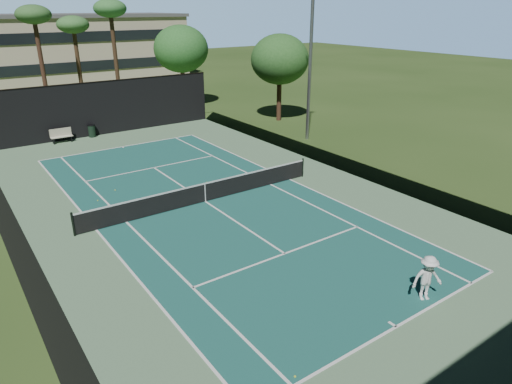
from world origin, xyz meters
TOP-DOWN VIEW (x-y plane):
  - ground at (0.00, 0.00)m, footprint 160.00×160.00m
  - apron_slab at (0.00, 0.00)m, footprint 18.00×32.00m
  - court_surface at (0.00, 0.00)m, footprint 10.97×23.77m
  - court_lines at (0.00, 0.00)m, footprint 11.07×23.87m
  - tennis_net at (0.00, 0.00)m, footprint 12.90×0.10m
  - fence at (0.00, 0.06)m, footprint 18.04×32.05m
  - player at (1.96, -11.46)m, footprint 1.21×0.98m
  - tennis_ball_a at (-3.85, -11.66)m, footprint 0.06×0.06m
  - tennis_ball_b at (-4.41, 3.24)m, footprint 0.07×0.07m
  - tennis_ball_c at (1.38, 2.32)m, footprint 0.06×0.06m
  - tennis_ball_d at (-3.21, 4.12)m, footprint 0.06×0.06m
  - park_bench at (-3.13, 15.50)m, footprint 1.50×0.45m
  - trash_bin at (-0.88, 15.74)m, footprint 0.56×0.56m
  - palm_a at (-2.00, 24.00)m, footprint 2.80×2.80m
  - palm_b at (1.50, 26.00)m, footprint 2.80×2.80m
  - palm_c at (4.00, 23.00)m, footprint 2.80×2.80m
  - decid_tree_a at (10.00, 22.00)m, footprint 5.12×5.12m
  - decid_tree_b at (14.00, 12.00)m, footprint 4.80×4.80m
  - campus_building at (0.00, 45.98)m, footprint 40.50×12.50m
  - light_pole at (12.00, 6.00)m, footprint 0.90×0.25m

SIDE VIEW (x-z plane):
  - ground at x=0.00m, z-range 0.00..0.00m
  - apron_slab at x=0.00m, z-range 0.00..0.01m
  - court_surface at x=0.00m, z-range 0.01..0.02m
  - court_lines at x=0.00m, z-range 0.02..0.02m
  - tennis_ball_c at x=1.38m, z-range 0.00..0.06m
  - tennis_ball_d at x=-3.21m, z-range 0.00..0.06m
  - tennis_ball_a at x=-3.85m, z-range 0.00..0.06m
  - tennis_ball_b at x=-4.41m, z-range 0.00..0.07m
  - trash_bin at x=-0.88m, z-range 0.01..0.95m
  - park_bench at x=-3.13m, z-range 0.03..1.06m
  - tennis_net at x=0.00m, z-range 0.01..1.11m
  - player at x=1.96m, z-range 0.00..1.63m
  - fence at x=0.00m, z-range -0.01..4.02m
  - campus_building at x=0.00m, z-range 0.06..8.36m
  - decid_tree_b at x=14.00m, z-range 1.51..8.65m
  - decid_tree_a at x=10.00m, z-range 1.61..9.23m
  - light_pole at x=12.00m, z-range 0.35..12.57m
  - palm_b at x=1.50m, z-range 3.15..11.57m
  - palm_a at x=-2.00m, z-range 3.53..12.85m
  - palm_c at x=4.00m, z-range 3.72..13.49m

